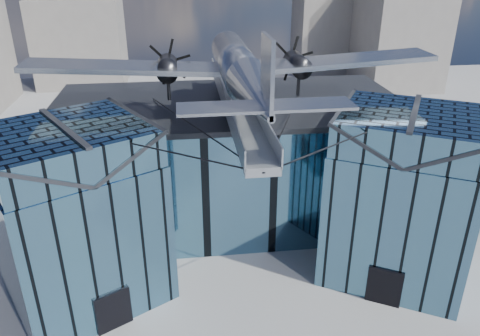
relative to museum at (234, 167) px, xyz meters
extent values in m
plane|color=gray|center=(0.00, -5.82, -5.54)|extent=(120.00, 120.00, 0.00)
cube|color=teal|center=(0.00, 3.18, -0.79)|extent=(28.00, 14.00, 9.50)
cube|color=#24262B|center=(0.00, 3.18, 4.16)|extent=(28.00, 14.00, 0.40)
cube|color=teal|center=(-10.50, -6.82, -0.79)|extent=(11.79, 11.43, 9.50)
cube|color=teal|center=(-10.50, -6.82, 5.06)|extent=(11.56, 11.20, 2.20)
cube|color=#24262B|center=(-12.45, -7.94, 5.06)|extent=(7.98, 9.23, 2.40)
cube|color=#24262B|center=(-8.55, -5.69, 5.06)|extent=(7.98, 9.23, 2.40)
cube|color=#24262B|center=(-10.50, -6.82, 6.21)|extent=(4.30, 7.10, 0.18)
cube|color=black|center=(-8.48, -10.33, -4.24)|extent=(2.03, 1.32, 2.60)
cube|color=black|center=(-6.60, -4.57, -0.79)|extent=(0.34, 0.34, 9.50)
cube|color=teal|center=(10.50, -6.82, -0.79)|extent=(11.79, 11.43, 9.50)
cube|color=teal|center=(10.50, -6.82, 5.06)|extent=(11.56, 11.20, 2.20)
cube|color=#24262B|center=(8.55, -5.69, 5.06)|extent=(7.98, 9.23, 2.40)
cube|color=#24262B|center=(12.45, -7.94, 5.06)|extent=(7.98, 9.23, 2.40)
cube|color=#24262B|center=(10.50, -6.82, 6.21)|extent=(4.30, 7.10, 0.18)
cube|color=black|center=(8.48, -10.33, -4.24)|extent=(2.03, 1.32, 2.60)
cube|color=black|center=(6.60, -4.57, -0.79)|extent=(0.34, 0.34, 9.50)
cube|color=#92979F|center=(0.00, -2.32, 5.56)|extent=(1.80, 21.00, 0.50)
cube|color=#92979F|center=(-0.90, -2.32, 6.21)|extent=(0.08, 21.00, 1.10)
cube|color=#92979F|center=(0.90, -2.32, 6.21)|extent=(0.08, 21.00, 1.10)
cylinder|color=#92979F|center=(0.00, 7.18, 4.89)|extent=(0.44, 0.44, 1.35)
cylinder|color=#92979F|center=(0.00, 1.18, 4.89)|extent=(0.44, 0.44, 1.35)
cylinder|color=#92979F|center=(0.00, -2.82, 4.89)|extent=(0.44, 0.44, 1.35)
cylinder|color=#92979F|center=(0.00, -1.82, 6.51)|extent=(0.70, 0.70, 1.40)
cylinder|color=black|center=(-5.25, -9.82, 5.86)|extent=(10.55, 6.08, 0.69)
cylinder|color=black|center=(5.25, -9.82, 5.86)|extent=(10.55, 6.08, 0.69)
cylinder|color=black|center=(-3.00, -4.32, 5.01)|extent=(6.09, 17.04, 1.19)
cylinder|color=black|center=(3.00, -4.32, 5.01)|extent=(6.09, 17.04, 1.19)
cylinder|color=#A0A5AC|center=(0.00, -1.82, 8.46)|extent=(2.50, 11.00, 2.50)
sphere|color=#A0A5AC|center=(0.00, 3.68, 8.46)|extent=(2.50, 2.50, 2.50)
cube|color=black|center=(0.00, 2.68, 9.15)|extent=(1.60, 1.40, 0.50)
cone|color=#A0A5AC|center=(0.00, -10.82, 8.76)|extent=(2.50, 7.00, 2.50)
cube|color=#A0A5AC|center=(0.00, -13.12, 10.36)|extent=(0.18, 2.40, 3.40)
cube|color=#A0A5AC|center=(0.00, -13.02, 8.96)|extent=(8.00, 1.80, 0.14)
cube|color=#A0A5AC|center=(-7.00, -0.82, 8.16)|extent=(14.00, 3.20, 1.08)
cylinder|color=black|center=(-4.60, -0.22, 7.91)|extent=(1.44, 3.20, 1.44)
cone|color=black|center=(-4.60, 1.58, 7.91)|extent=(0.70, 0.70, 0.70)
cube|color=black|center=(-4.60, 1.73, 7.91)|extent=(1.05, 0.06, 3.33)
cube|color=black|center=(-4.60, 1.73, 7.91)|extent=(2.53, 0.06, 2.53)
cube|color=black|center=(-4.60, 1.73, 7.91)|extent=(3.33, 0.06, 1.05)
cylinder|color=black|center=(-4.60, -0.82, 6.69)|extent=(0.24, 0.24, 1.75)
cube|color=#A0A5AC|center=(7.00, -0.82, 8.16)|extent=(14.00, 3.20, 1.08)
cylinder|color=black|center=(4.60, -0.22, 7.91)|extent=(1.44, 3.20, 1.44)
cone|color=black|center=(4.60, 1.58, 7.91)|extent=(0.70, 0.70, 0.70)
cube|color=black|center=(4.60, 1.73, 7.91)|extent=(1.05, 0.06, 3.33)
cube|color=black|center=(4.60, 1.73, 7.91)|extent=(2.53, 0.06, 2.53)
cube|color=black|center=(4.60, 1.73, 7.91)|extent=(3.33, 0.06, 1.05)
cylinder|color=black|center=(4.60, -0.82, 6.69)|extent=(0.24, 0.24, 1.75)
cube|color=slate|center=(32.00, 42.18, 3.46)|extent=(12.00, 14.00, 18.00)
cube|color=slate|center=(-20.00, 49.18, 1.46)|extent=(14.00, 10.00, 14.00)
cylinder|color=#372816|center=(20.62, 1.89, -4.34)|extent=(0.42, 0.42, 2.40)
sphere|color=#224C1A|center=(20.62, 1.89, -2.20)|extent=(3.98, 3.98, 3.14)
camera|label=1|loc=(-3.72, -32.83, 15.29)|focal=35.00mm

